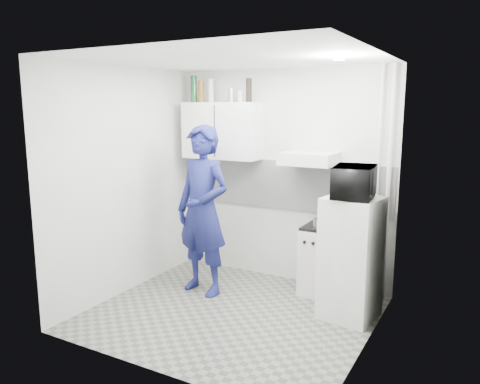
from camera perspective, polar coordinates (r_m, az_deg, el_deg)
The scene contains 23 objects.
floor at distance 5.09m, azimuth -1.06°, elevation -14.59°, with size 2.80×2.80×0.00m, color slate.
ceiling at distance 4.64m, azimuth -1.17°, elevation 15.96°, with size 2.80×2.80×0.00m, color white.
wall_back at distance 5.79m, azimuth 5.09°, elevation 1.91°, with size 2.80×2.80×0.00m, color silver.
wall_left at distance 5.52m, azimuth -13.80°, elevation 1.23°, with size 2.60×2.60×0.00m, color silver.
wall_right at distance 4.18m, azimuth 15.73°, elevation -1.72°, with size 2.60×2.60×0.00m, color silver.
person at distance 5.37m, azimuth -4.56°, elevation -2.27°, with size 0.71×0.47×1.95m, color navy.
stove at distance 5.55m, azimuth 10.21°, elevation -8.30°, with size 0.49×0.49×0.78m, color silver.
fridge at distance 4.93m, azimuth 13.38°, elevation -7.86°, with size 0.52×0.52×1.26m, color white.
stove_top at distance 5.43m, azimuth 10.34°, elevation -4.26°, with size 0.47×0.47×0.03m, color black.
saucepan at distance 5.35m, azimuth 9.87°, elevation -3.76°, with size 0.18×0.18×0.10m, color silver.
microwave at distance 4.74m, azimuth 13.78°, elevation 1.22°, with size 0.38×0.57×0.31m, color black.
bottle_a at distance 6.15m, azimuth -5.66°, elevation 12.36°, with size 0.08×0.08×0.33m, color #144C1E.
bottle_b at distance 6.09m, azimuth -4.77°, elevation 12.10°, with size 0.07×0.07×0.27m, color brown.
bottle_c at distance 6.01m, azimuth -3.57°, elevation 12.21°, with size 0.07×0.07×0.29m, color #B2B7BC.
canister_a at distance 5.86m, azimuth -1.10°, elevation 11.71°, with size 0.07×0.07×0.17m, color silver.
canister_b at distance 5.79m, azimuth 0.06°, elevation 11.57°, with size 0.07×0.07×0.14m, color #B2B7BC.
bottle_e at distance 5.74m, azimuth 1.08°, elevation 12.29°, with size 0.07×0.07×0.28m, color black.
upper_cabinet at distance 5.93m, azimuth -2.21°, elevation 7.48°, with size 1.00×0.35×0.70m, color white.
range_hood at distance 5.36m, azimuth 8.46°, elevation 4.07°, with size 0.60×0.50×0.14m, color silver.
backsplash at distance 5.80m, azimuth 5.02°, elevation 0.92°, with size 2.74×0.03×0.60m, color white.
pipe_a at distance 5.33m, azimuth 17.61°, elevation 0.73°, with size 0.05×0.05×2.60m, color silver.
pipe_b at distance 5.35m, azimuth 16.36°, elevation 0.83°, with size 0.04×0.04×2.60m, color silver.
ceiling_spot_fixture at distance 4.42m, azimuth 11.95°, elevation 15.64°, with size 0.10×0.10×0.02m, color white.
Camera 1 is at (2.31, -3.99, 2.15)m, focal length 35.00 mm.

